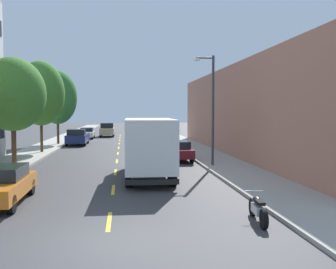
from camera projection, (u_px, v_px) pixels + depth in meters
The scene contains 17 objects.
ground_plane at pixel (119, 145), 39.97m from camera, with size 160.00×160.00×0.00m, color #38383A.
sidewalk_left at pixel (46, 147), 37.16m from camera, with size 3.20×120.00×0.14m, color #A39E93.
sidewalk_right at pixel (188, 145), 38.82m from camera, with size 3.20×120.00×0.14m, color #A39E93.
lane_centerline_dashes at pixel (118, 150), 34.52m from camera, with size 0.14×47.20×0.01m.
apartment_block_opposite at pixel (283, 111), 31.45m from camera, with size 10.00×36.00×7.14m, color #B27560.
street_tree_second at pixel (13, 94), 23.69m from camera, with size 4.07×4.07×6.81m.
street_tree_third at pixel (41, 93), 31.72m from camera, with size 3.95×3.95×7.66m.
street_tree_farthest at pixel (57, 97), 39.79m from camera, with size 4.07×4.07×7.74m.
street_lamp at pixel (211, 102), 23.79m from camera, with size 1.35×0.28×6.90m.
delivery_box_truck at pixel (148, 144), 20.14m from camera, with size 2.54×7.61×3.17m.
parked_sedan_white at pixel (87, 133), 49.39m from camera, with size 1.85×4.52×1.43m.
parked_hatchback_sky at pixel (152, 132), 51.32m from camera, with size 1.79×4.02×1.50m.
parked_sedan_burgundy at pixel (177, 150), 27.36m from camera, with size 1.85×4.52×1.43m.
parked_sedan_orange at pixel (1, 184), 14.53m from camera, with size 1.88×4.53×1.43m.
parked_pickup_navy at pixel (78, 137), 39.97m from camera, with size 2.02×5.31×1.73m.
moving_champagne_sedan at pixel (107, 130), 53.57m from camera, with size 1.95×4.80×1.93m.
parked_motorcycle at pixel (258, 209), 12.13m from camera, with size 0.62×2.05×0.90m.
Camera 1 is at (0.48, -10.17, 3.55)m, focal length 40.47 mm.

